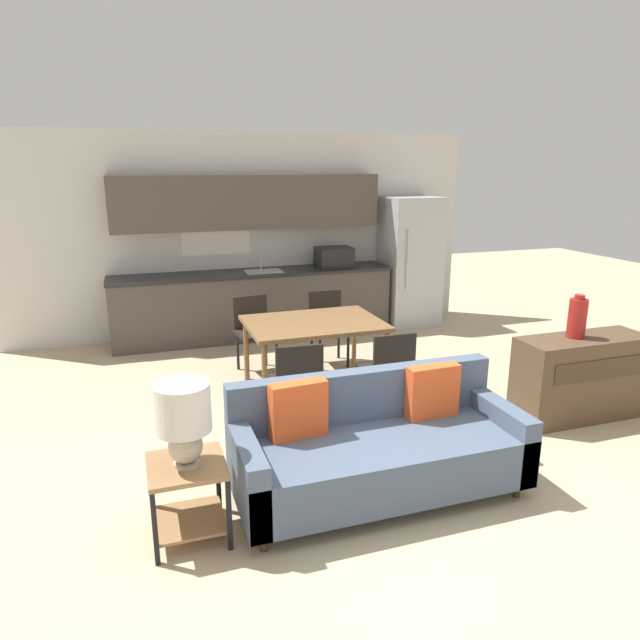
{
  "coord_description": "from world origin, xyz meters",
  "views": [
    {
      "loc": [
        -1.54,
        -3.09,
        2.27
      ],
      "look_at": [
        -0.0,
        1.5,
        0.95
      ],
      "focal_mm": 32.0,
      "sensor_mm": 36.0,
      "label": 1
    }
  ],
  "objects_px": {
    "refrigerator": "(410,262)",
    "dining_chair_near_left": "(297,381)",
    "table_lamp": "(183,417)",
    "dining_chair_near_right": "(388,368)",
    "couch": "(376,447)",
    "dining_chair_far_left": "(254,329)",
    "side_table": "(188,487)",
    "vase": "(577,318)",
    "credenza": "(580,377)",
    "dining_table": "(314,328)",
    "dining_chair_far_right": "(328,322)"
  },
  "relations": [
    {
      "from": "credenza",
      "to": "dining_chair_far_left",
      "type": "distance_m",
      "value": 3.37
    },
    {
      "from": "dining_chair_near_left",
      "to": "dining_chair_far_left",
      "type": "xyz_separation_m",
      "value": [
        -0.0,
        1.69,
        0.0
      ]
    },
    {
      "from": "vase",
      "to": "dining_chair_far_left",
      "type": "bearing_deg",
      "value": 139.24
    },
    {
      "from": "table_lamp",
      "to": "dining_chair_far_right",
      "type": "xyz_separation_m",
      "value": [
        1.91,
        2.84,
        -0.33
      ]
    },
    {
      "from": "refrigerator",
      "to": "dining_chair_near_right",
      "type": "bearing_deg",
      "value": -120.28
    },
    {
      "from": "side_table",
      "to": "table_lamp",
      "type": "height_order",
      "value": "table_lamp"
    },
    {
      "from": "dining_table",
      "to": "dining_chair_near_right",
      "type": "height_order",
      "value": "dining_chair_near_right"
    },
    {
      "from": "dining_chair_far_right",
      "to": "dining_chair_near_left",
      "type": "xyz_separation_m",
      "value": [
        -0.87,
        -1.68,
        0.0
      ]
    },
    {
      "from": "refrigerator",
      "to": "table_lamp",
      "type": "relative_size",
      "value": 3.5
    },
    {
      "from": "table_lamp",
      "to": "dining_table",
      "type": "bearing_deg",
      "value": 54.08
    },
    {
      "from": "table_lamp",
      "to": "vase",
      "type": "distance_m",
      "value": 3.59
    },
    {
      "from": "table_lamp",
      "to": "dining_chair_far_right",
      "type": "height_order",
      "value": "table_lamp"
    },
    {
      "from": "dining_table",
      "to": "dining_chair_far_left",
      "type": "xyz_separation_m",
      "value": [
        -0.44,
        0.81,
        -0.19
      ]
    },
    {
      "from": "vase",
      "to": "dining_chair_far_left",
      "type": "distance_m",
      "value": 3.31
    },
    {
      "from": "side_table",
      "to": "dining_chair_far_left",
      "type": "height_order",
      "value": "dining_chair_far_left"
    },
    {
      "from": "couch",
      "to": "dining_chair_far_left",
      "type": "height_order",
      "value": "couch"
    },
    {
      "from": "refrigerator",
      "to": "dining_chair_near_left",
      "type": "bearing_deg",
      "value": -131.05
    },
    {
      "from": "table_lamp",
      "to": "vase",
      "type": "height_order",
      "value": "vase"
    },
    {
      "from": "couch",
      "to": "dining_chair_far_left",
      "type": "relative_size",
      "value": 2.39
    },
    {
      "from": "table_lamp",
      "to": "dining_chair_far_left",
      "type": "relative_size",
      "value": 0.62
    },
    {
      "from": "couch",
      "to": "vase",
      "type": "bearing_deg",
      "value": 14.83
    },
    {
      "from": "vase",
      "to": "dining_table",
      "type": "bearing_deg",
      "value": 146.95
    },
    {
      "from": "refrigerator",
      "to": "dining_chair_far_left",
      "type": "xyz_separation_m",
      "value": [
        -2.58,
        -1.27,
        -0.43
      ]
    },
    {
      "from": "dining_chair_far_right",
      "to": "dining_chair_far_left",
      "type": "height_order",
      "value": "same"
    },
    {
      "from": "dining_chair_near_right",
      "to": "dining_chair_far_left",
      "type": "height_order",
      "value": "same"
    },
    {
      "from": "credenza",
      "to": "dining_chair_near_left",
      "type": "height_order",
      "value": "dining_chair_near_left"
    },
    {
      "from": "vase",
      "to": "dining_chair_near_right",
      "type": "bearing_deg",
      "value": 163.2
    },
    {
      "from": "side_table",
      "to": "credenza",
      "type": "height_order",
      "value": "credenza"
    },
    {
      "from": "dining_table",
      "to": "dining_chair_near_right",
      "type": "distance_m",
      "value": 0.97
    },
    {
      "from": "dining_chair_far_right",
      "to": "couch",
      "type": "bearing_deg",
      "value": -100.63
    },
    {
      "from": "dining_chair_near_left",
      "to": "dining_table",
      "type": "bearing_deg",
      "value": -111.56
    },
    {
      "from": "couch",
      "to": "vase",
      "type": "distance_m",
      "value": 2.36
    },
    {
      "from": "refrigerator",
      "to": "credenza",
      "type": "bearing_deg",
      "value": -90.07
    },
    {
      "from": "vase",
      "to": "dining_chair_far_right",
      "type": "distance_m",
      "value": 2.71
    },
    {
      "from": "dining_table",
      "to": "side_table",
      "type": "height_order",
      "value": "dining_table"
    },
    {
      "from": "dining_table",
      "to": "couch",
      "type": "bearing_deg",
      "value": -94.74
    },
    {
      "from": "refrigerator",
      "to": "couch",
      "type": "xyz_separation_m",
      "value": [
        -2.3,
        -3.99,
        -0.58
      ]
    },
    {
      "from": "dining_table",
      "to": "dining_chair_far_right",
      "type": "bearing_deg",
      "value": 61.6
    },
    {
      "from": "side_table",
      "to": "dining_table",
      "type": "bearing_deg",
      "value": 53.89
    },
    {
      "from": "refrigerator",
      "to": "vase",
      "type": "relative_size",
      "value": 4.7
    },
    {
      "from": "dining_chair_far_right",
      "to": "dining_chair_far_left",
      "type": "bearing_deg",
      "value": -178.93
    },
    {
      "from": "table_lamp",
      "to": "side_table",
      "type": "bearing_deg",
      "value": 99.23
    },
    {
      "from": "couch",
      "to": "table_lamp",
      "type": "relative_size",
      "value": 3.86
    },
    {
      "from": "dining_chair_far_right",
      "to": "dining_chair_far_left",
      "type": "distance_m",
      "value": 0.87
    },
    {
      "from": "refrigerator",
      "to": "table_lamp",
      "type": "xyz_separation_m",
      "value": [
        -3.61,
        -4.12,
        -0.1
      ]
    },
    {
      "from": "table_lamp",
      "to": "credenza",
      "type": "bearing_deg",
      "value": 10.62
    },
    {
      "from": "side_table",
      "to": "dining_chair_far_left",
      "type": "bearing_deg",
      "value": 69.92
    },
    {
      "from": "table_lamp",
      "to": "dining_chair_near_right",
      "type": "xyz_separation_m",
      "value": [
        1.91,
        1.19,
        -0.33
      ]
    },
    {
      "from": "refrigerator",
      "to": "dining_chair_far_left",
      "type": "relative_size",
      "value": 2.17
    },
    {
      "from": "dining_table",
      "to": "dining_chair_far_right",
      "type": "distance_m",
      "value": 0.93
    }
  ]
}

